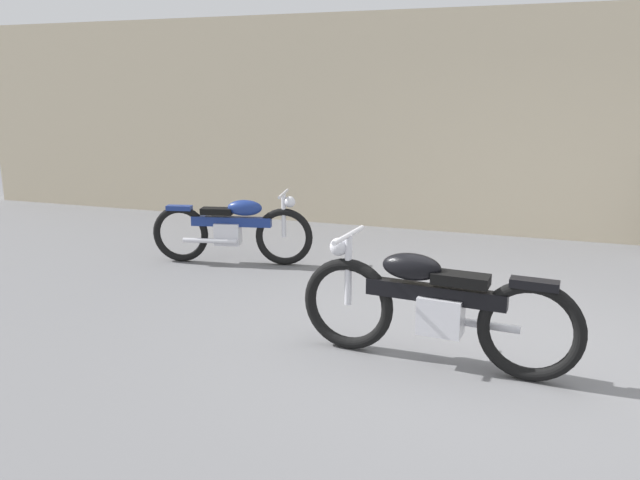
% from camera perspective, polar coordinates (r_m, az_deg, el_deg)
% --- Properties ---
extents(ground_plane, '(40.00, 40.00, 0.00)m').
position_cam_1_polar(ground_plane, '(5.20, 15.00, -9.60)').
color(ground_plane, slate).
extents(building_wall, '(18.00, 0.30, 3.07)m').
position_cam_1_polar(building_wall, '(9.04, 17.61, 10.07)').
color(building_wall, beige).
rests_on(building_wall, ground_plane).
extents(motorcycle_black, '(2.11, 0.59, 0.95)m').
position_cam_1_polar(motorcycle_black, '(4.69, 10.25, -5.94)').
color(motorcycle_black, black).
rests_on(motorcycle_black, ground_plane).
extents(motorcycle_blue, '(1.90, 0.64, 0.86)m').
position_cam_1_polar(motorcycle_blue, '(7.35, -8.00, 1.01)').
color(motorcycle_blue, black).
rests_on(motorcycle_blue, ground_plane).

